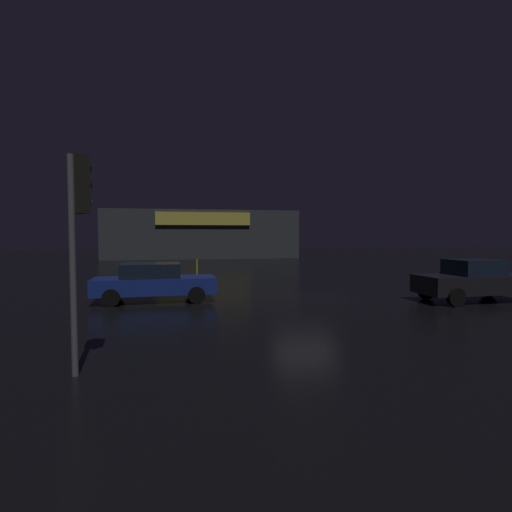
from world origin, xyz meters
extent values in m
plane|color=black|center=(0.00, 0.00, 0.00)|extent=(120.00, 120.00, 0.00)
cube|color=#33383D|center=(-2.19, 31.43, 2.60)|extent=(20.73, 9.65, 5.19)
cube|color=#E5D84C|center=(-2.19, 26.46, 4.23)|extent=(9.73, 0.24, 1.33)
cylinder|color=#595B60|center=(-6.98, -7.84, 1.99)|extent=(0.12, 0.12, 3.97)
cube|color=black|center=(-6.87, -7.72, 3.45)|extent=(0.41, 0.41, 1.04)
sphere|color=black|center=(-6.77, -7.60, 3.76)|extent=(0.20, 0.20, 0.20)
sphere|color=black|center=(-6.77, -7.60, 3.45)|extent=(0.20, 0.20, 0.20)
sphere|color=#19D13F|center=(-6.77, -7.60, 3.14)|extent=(0.20, 0.20, 0.20)
cube|color=navy|center=(-5.94, 0.31, 0.62)|extent=(4.62, 1.85, 0.61)
cube|color=black|center=(-6.09, 0.31, 1.19)|extent=(2.23, 1.61, 0.54)
cylinder|color=black|center=(-4.45, 1.22, 0.31)|extent=(0.63, 0.24, 0.63)
cylinder|color=black|center=(-4.40, -0.50, 0.31)|extent=(0.63, 0.24, 0.63)
cylinder|color=black|center=(-7.47, 1.13, 0.31)|extent=(0.63, 0.24, 0.63)
cylinder|color=black|center=(-7.42, -0.59, 0.31)|extent=(0.63, 0.24, 0.63)
cube|color=black|center=(6.04, -2.15, 0.68)|extent=(4.40, 1.75, 0.69)
cube|color=black|center=(6.02, -2.15, 1.32)|extent=(1.80, 1.54, 0.58)
cylinder|color=black|center=(7.47, -1.28, 0.33)|extent=(0.66, 0.23, 0.66)
cylinder|color=black|center=(4.59, -1.33, 0.33)|extent=(0.66, 0.23, 0.66)
cylinder|color=black|center=(4.61, -3.01, 0.33)|extent=(0.66, 0.23, 0.66)
cylinder|color=gold|center=(-3.85, 9.14, 0.53)|extent=(0.12, 0.12, 1.06)
camera|label=1|loc=(-5.20, -15.50, 2.55)|focal=28.25mm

